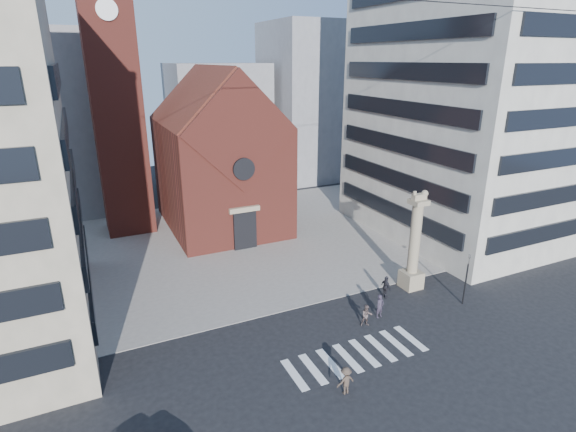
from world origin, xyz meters
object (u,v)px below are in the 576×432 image
object	(u,v)px
traffic_light	(466,278)
pedestrian_2	(386,287)
pedestrian_0	(380,306)
pedestrian_1	(367,315)
lion_column	(414,250)
scooter_0	(189,250)

from	to	relation	value
traffic_light	pedestrian_2	size ratio (longest dim) A/B	2.24
pedestrian_0	pedestrian_1	distance (m)	1.68
pedestrian_1	pedestrian_2	world-z (taller)	pedestrian_2
lion_column	pedestrian_1	world-z (taller)	lion_column
pedestrian_0	pedestrian_2	bearing A→B (deg)	34.22
lion_column	pedestrian_1	bearing A→B (deg)	-154.14
pedestrian_1	pedestrian_0	bearing A→B (deg)	35.21
pedestrian_0	pedestrian_1	world-z (taller)	pedestrian_0
traffic_light	scooter_0	distance (m)	26.01
pedestrian_1	scooter_0	bearing A→B (deg)	131.85
lion_column	pedestrian_0	distance (m)	6.45
pedestrian_1	scooter_0	distance (m)	20.34
pedestrian_1	pedestrian_2	bearing A→B (deg)	52.25
lion_column	pedestrian_1	xyz separation A→B (m)	(-6.83, -3.31, -2.61)
pedestrian_1	scooter_0	world-z (taller)	pedestrian_1
lion_column	traffic_light	bearing A→B (deg)	-63.54
traffic_light	pedestrian_0	world-z (taller)	traffic_light
lion_column	traffic_light	xyz separation A→B (m)	(1.99, -4.00, -1.17)
pedestrian_2	lion_column	bearing A→B (deg)	-81.18
pedestrian_2	scooter_0	distance (m)	20.04
traffic_light	pedestrian_1	xyz separation A→B (m)	(-8.83, 0.69, -1.44)
pedestrian_0	pedestrian_2	size ratio (longest dim) A/B	0.97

